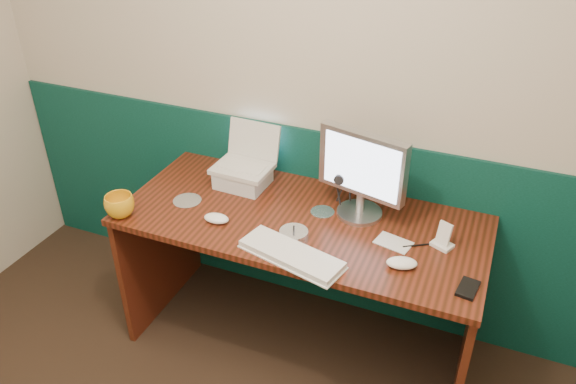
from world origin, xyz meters
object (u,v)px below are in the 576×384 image
at_px(monitor, 362,175).
at_px(laptop, 242,150).
at_px(desk, 300,284).
at_px(keyboard, 291,255).
at_px(mug, 120,206).
at_px(camcorder, 344,184).

bearing_deg(monitor, laptop, -168.90).
bearing_deg(monitor, desk, -136.52).
bearing_deg(keyboard, mug, -165.11).
height_order(monitor, mug, monitor).
distance_m(laptop, keyboard, 0.63).
relative_size(keyboard, camcorder, 2.03).
bearing_deg(desk, laptop, 156.48).
xyz_separation_m(monitor, keyboard, (-0.16, -0.40, -0.19)).
xyz_separation_m(desk, mug, (-0.74, -0.28, 0.43)).
xyz_separation_m(laptop, keyboard, (0.43, -0.43, -0.18)).
bearing_deg(mug, camcorder, 27.91).
bearing_deg(keyboard, camcorder, 95.46).
xyz_separation_m(laptop, mug, (-0.38, -0.44, -0.14)).
height_order(desk, monitor, monitor).
bearing_deg(desk, mug, -158.94).
relative_size(desk, mug, 12.42).
relative_size(laptop, mug, 2.06).
distance_m(desk, keyboard, 0.48).
distance_m(monitor, mug, 1.06).
xyz_separation_m(monitor, mug, (-0.97, -0.41, -0.15)).
xyz_separation_m(mug, camcorder, (0.87, 0.46, 0.05)).
bearing_deg(laptop, camcorder, 4.39).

